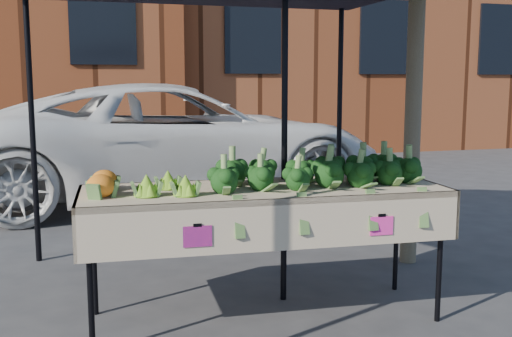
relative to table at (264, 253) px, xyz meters
name	(u,v)px	position (x,y,z in m)	size (l,w,h in m)	color
ground	(238,325)	(-0.20, -0.08, -0.45)	(90.00, 90.00, 0.00)	#323235
table	(264,253)	(0.00, 0.00, 0.00)	(2.44, 0.93, 0.90)	#BFAD94
canopy	(234,114)	(-0.11, 0.38, 0.92)	(3.16, 3.16, 2.74)	black
broccoli_heap	(314,167)	(0.36, 0.03, 0.57)	(1.52, 0.55, 0.24)	black
romanesco_cluster	(164,179)	(-0.67, -0.01, 0.54)	(0.41, 0.45, 0.18)	#8CBF28
cauliflower_pair	(102,181)	(-1.04, 0.07, 0.53)	(0.21, 0.41, 0.17)	orange
street_tree	(416,26)	(1.61, 0.89, 1.61)	(2.09, 2.09, 4.12)	#1E4C14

